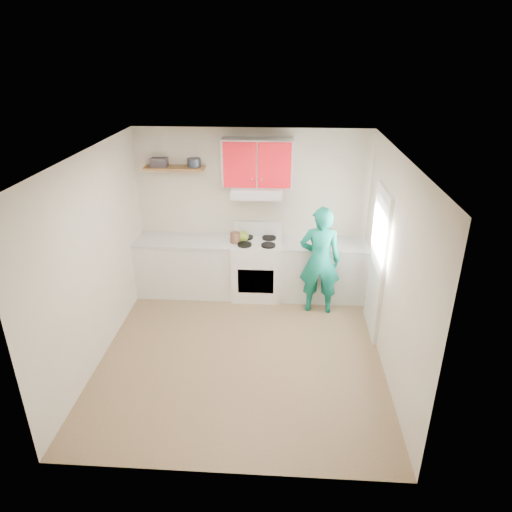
# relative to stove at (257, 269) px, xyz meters

# --- Properties ---
(floor) EXTENTS (3.80, 3.80, 0.00)m
(floor) POSITION_rel_stove_xyz_m (-0.10, -1.57, -0.46)
(floor) COLOR brown
(floor) RESTS_ON ground
(ceiling) EXTENTS (3.60, 3.80, 0.04)m
(ceiling) POSITION_rel_stove_xyz_m (-0.10, -1.57, 2.14)
(ceiling) COLOR white
(ceiling) RESTS_ON floor
(back_wall) EXTENTS (3.60, 0.04, 2.60)m
(back_wall) POSITION_rel_stove_xyz_m (-0.10, 0.32, 0.84)
(back_wall) COLOR beige
(back_wall) RESTS_ON floor
(front_wall) EXTENTS (3.60, 0.04, 2.60)m
(front_wall) POSITION_rel_stove_xyz_m (-0.10, -3.47, 0.84)
(front_wall) COLOR beige
(front_wall) RESTS_ON floor
(left_wall) EXTENTS (0.04, 3.80, 2.60)m
(left_wall) POSITION_rel_stove_xyz_m (-1.90, -1.57, 0.84)
(left_wall) COLOR beige
(left_wall) RESTS_ON floor
(right_wall) EXTENTS (0.04, 3.80, 2.60)m
(right_wall) POSITION_rel_stove_xyz_m (1.70, -1.57, 0.84)
(right_wall) COLOR beige
(right_wall) RESTS_ON floor
(door) EXTENTS (0.05, 0.85, 2.05)m
(door) POSITION_rel_stove_xyz_m (1.68, -0.88, 0.56)
(door) COLOR white
(door) RESTS_ON floor
(door_glass) EXTENTS (0.01, 0.55, 0.95)m
(door_glass) POSITION_rel_stove_xyz_m (1.65, -0.88, 0.99)
(door_glass) COLOR white
(door_glass) RESTS_ON door
(counter_left) EXTENTS (1.52, 0.60, 0.90)m
(counter_left) POSITION_rel_stove_xyz_m (-1.14, 0.02, -0.01)
(counter_left) COLOR silver
(counter_left) RESTS_ON floor
(counter_right) EXTENTS (1.32, 0.60, 0.90)m
(counter_right) POSITION_rel_stove_xyz_m (1.04, 0.02, -0.01)
(counter_right) COLOR silver
(counter_right) RESTS_ON floor
(stove) EXTENTS (0.76, 0.65, 0.92)m
(stove) POSITION_rel_stove_xyz_m (0.00, 0.00, 0.00)
(stove) COLOR white
(stove) RESTS_ON floor
(range_hood) EXTENTS (0.76, 0.44, 0.15)m
(range_hood) POSITION_rel_stove_xyz_m (0.00, 0.10, 1.24)
(range_hood) COLOR silver
(range_hood) RESTS_ON back_wall
(upper_cabinets) EXTENTS (1.02, 0.33, 0.70)m
(upper_cabinets) POSITION_rel_stove_xyz_m (0.00, 0.16, 1.66)
(upper_cabinets) COLOR red
(upper_cabinets) RESTS_ON back_wall
(shelf) EXTENTS (0.90, 0.30, 0.04)m
(shelf) POSITION_rel_stove_xyz_m (-1.25, 0.18, 1.56)
(shelf) COLOR brown
(shelf) RESTS_ON back_wall
(books) EXTENTS (0.25, 0.18, 0.13)m
(books) POSITION_rel_stove_xyz_m (-1.48, 0.18, 1.64)
(books) COLOR #433B41
(books) RESTS_ON shelf
(tin) EXTENTS (0.21, 0.21, 0.12)m
(tin) POSITION_rel_stove_xyz_m (-0.96, 0.20, 1.64)
(tin) COLOR #333D4C
(tin) RESTS_ON shelf
(kettle) EXTENTS (0.22, 0.22, 0.16)m
(kettle) POSITION_rel_stove_xyz_m (-0.22, 0.03, 0.54)
(kettle) COLOR olive
(kettle) RESTS_ON stove
(crock) EXTENTS (0.16, 0.16, 0.18)m
(crock) POSITION_rel_stove_xyz_m (-0.33, -0.03, 0.53)
(crock) COLOR brown
(crock) RESTS_ON counter_left
(cutting_board) EXTENTS (0.36, 0.30, 0.02)m
(cutting_board) POSITION_rel_stove_xyz_m (0.60, -0.01, 0.45)
(cutting_board) COLOR olive
(cutting_board) RESTS_ON counter_right
(silicone_mat) EXTENTS (0.39, 0.36, 0.01)m
(silicone_mat) POSITION_rel_stove_xyz_m (1.47, -0.06, 0.44)
(silicone_mat) COLOR #B11216
(silicone_mat) RESTS_ON counter_right
(person) EXTENTS (0.63, 0.43, 1.65)m
(person) POSITION_rel_stove_xyz_m (0.95, -0.42, 0.37)
(person) COLOR #0D7863
(person) RESTS_ON floor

